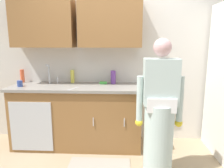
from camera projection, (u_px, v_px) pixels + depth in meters
name	position (u px, v px, depth m)	size (l,w,h in m)	color
kitchen_wall_with_uppers	(106.00, 49.00, 3.31)	(4.80, 0.44, 2.70)	beige
closet_door_panel	(224.00, 84.00, 2.73)	(1.10, 0.04, 2.10)	silver
counter_cabinet	(77.00, 117.00, 3.24)	(1.90, 0.62, 0.90)	brown
countertop	(77.00, 87.00, 3.15)	(1.96, 0.66, 0.04)	gray
sink	(49.00, 86.00, 3.18)	(0.50, 0.36, 0.35)	#B7BABF
person_at_sink	(159.00, 120.00, 2.44)	(0.55, 0.34, 1.62)	white
bottle_dish_liquid	(113.00, 77.00, 3.28)	(0.08, 0.08, 0.21)	#66388C
bottle_cleaner_spray	(22.00, 76.00, 3.39)	(0.06, 0.06, 0.21)	#E05933
bottle_soap	(72.00, 76.00, 3.36)	(0.06, 0.06, 0.20)	#D8D14C
cup_by_sink	(20.00, 84.00, 3.08)	(0.08, 0.08, 0.09)	#33478C
knife_on_counter	(73.00, 89.00, 2.94)	(0.24, 0.02, 0.01)	silver
sponge	(103.00, 83.00, 3.29)	(0.11, 0.07, 0.03)	#4CBF4C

